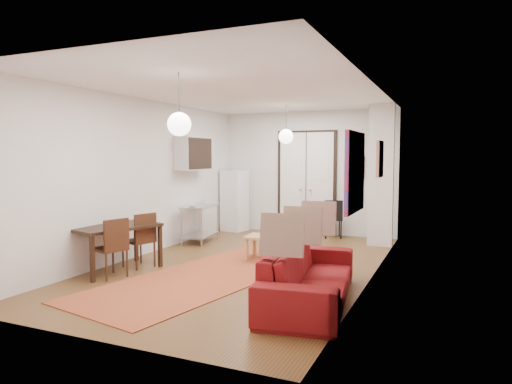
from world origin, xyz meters
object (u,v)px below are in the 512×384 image
at_px(coffee_table, 273,239).
at_px(dining_table, 116,231).
at_px(dining_chair_near, 142,235).
at_px(black_side_chair, 334,215).
at_px(sofa, 310,275).
at_px(kitchen_counter, 200,219).
at_px(dining_chair_far, 113,242).
at_px(fridge, 235,201).

xyz_separation_m(coffee_table, dining_table, (-2.03, -1.74, 0.29)).
distance_m(dining_chair_near, black_side_chair, 4.60).
bearing_deg(dining_table, coffee_table, 40.50).
height_order(sofa, kitchen_counter, kitchen_counter).
distance_m(coffee_table, dining_chair_far, 2.73).
xyz_separation_m(fridge, black_side_chair, (2.47, 0.08, -0.24)).
xyz_separation_m(fridge, dining_chair_near, (0.17, -3.90, -0.22)).
bearing_deg(black_side_chair, coffee_table, 60.95).
xyz_separation_m(sofa, dining_chair_far, (-3.14, 0.01, 0.18)).
xyz_separation_m(coffee_table, kitchen_counter, (-2.03, 0.93, 0.13)).
height_order(kitchen_counter, black_side_chair, black_side_chair).
bearing_deg(coffee_table, dining_chair_near, -145.18).
height_order(kitchen_counter, fridge, fridge).
xyz_separation_m(kitchen_counter, dining_table, (-0.00, -2.66, 0.16)).
distance_m(kitchen_counter, dining_chair_near, 2.23).
bearing_deg(kitchen_counter, dining_chair_near, -93.63).
bearing_deg(fridge, kitchen_counter, -82.00).
distance_m(sofa, dining_table, 3.34).
bearing_deg(sofa, kitchen_counter, 40.53).
relative_size(fridge, dining_chair_far, 1.64).
height_order(coffee_table, kitchen_counter, kitchen_counter).
bearing_deg(dining_table, kitchen_counter, 90.00).
bearing_deg(dining_chair_near, fridge, -161.15).
height_order(coffee_table, dining_chair_far, dining_chair_far).
height_order(kitchen_counter, dining_table, kitchen_counter).
relative_size(coffee_table, black_side_chair, 1.14).
bearing_deg(dining_table, fridge, 90.00).
bearing_deg(dining_chair_far, kitchen_counter, -160.32).
xyz_separation_m(sofa, black_side_chair, (-0.84, 4.69, 0.16)).
xyz_separation_m(coffee_table, dining_chair_near, (-1.86, -1.30, 0.16)).
bearing_deg(dining_chair_near, black_side_chair, 166.26).
relative_size(kitchen_counter, dining_chair_near, 1.20).
xyz_separation_m(sofa, kitchen_counter, (-3.31, 2.93, 0.15)).
relative_size(kitchen_counter, fridge, 0.74).
relative_size(coffee_table, dining_chair_far, 1.09).
distance_m(coffee_table, dining_table, 2.69).
distance_m(dining_table, dining_chair_near, 0.49).
xyz_separation_m(sofa, fridge, (-3.31, 4.60, 0.40)).
distance_m(sofa, coffee_table, 2.38).
distance_m(kitchen_counter, dining_chair_far, 2.93).
distance_m(sofa, dining_chair_near, 3.23).
relative_size(sofa, dining_chair_far, 2.62).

